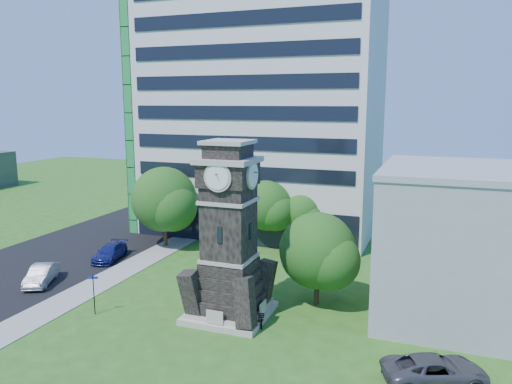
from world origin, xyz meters
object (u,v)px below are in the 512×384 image
at_px(car_street_mid, 41,275).
at_px(park_bench, 251,319).
at_px(clock_tower, 229,242).
at_px(car_east_lot, 435,370).
at_px(car_street_north, 110,252).
at_px(street_sign, 94,290).

height_order(car_street_mid, park_bench, car_street_mid).
height_order(clock_tower, car_east_lot, clock_tower).
bearing_deg(clock_tower, car_street_north, 154.26).
height_order(clock_tower, car_street_north, clock_tower).
bearing_deg(car_east_lot, clock_tower, 48.73).
xyz_separation_m(car_street_mid, park_bench, (18.89, -1.33, -0.29)).
height_order(car_street_north, street_sign, street_sign).
distance_m(car_east_lot, street_sign, 22.57).
bearing_deg(car_street_north, clock_tower, -37.42).
relative_size(clock_tower, car_east_lot, 2.22).
bearing_deg(car_street_mid, clock_tower, -25.91).
relative_size(car_street_north, street_sign, 1.69).
height_order(clock_tower, street_sign, clock_tower).
bearing_deg(clock_tower, street_sign, -160.83).
xyz_separation_m(car_street_north, park_bench, (17.54, -8.56, -0.23)).
bearing_deg(car_east_lot, car_street_north, 43.75).
bearing_deg(clock_tower, car_street_mid, 179.08).
distance_m(park_bench, street_sign, 11.20).
height_order(car_east_lot, park_bench, car_east_lot).
bearing_deg(car_east_lot, park_bench, 50.88).
distance_m(car_street_mid, car_east_lot, 30.79).
distance_m(car_street_mid, park_bench, 18.94).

